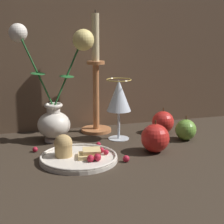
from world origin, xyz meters
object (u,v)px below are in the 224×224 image
Objects in this scene: wine_glass at (119,98)px; apple_near_glass at (163,122)px; plate_with_pastries at (76,155)px; vase at (55,98)px; candlestick at (96,88)px; apple_at_table_edge at (185,129)px; apple_beside_vase at (155,138)px.

wine_glass reaches higher than apple_near_glass.
wine_glass is at bearing 42.24° from plate_with_pastries.
apple_near_glass is at bearing -2.74° from vase.
wine_glass is (0.17, 0.15, 0.12)m from plate_with_pastries.
apple_near_glass is (0.35, -0.02, -0.10)m from vase.
wine_glass is at bearing -172.53° from apple_near_glass.
plate_with_pastries is 0.37m from apple_near_glass.
plate_with_pastries is 2.41× the size of apple_near_glass.
plate_with_pastries is 0.52× the size of candlestick.
vase is at bearing 96.29° from plate_with_pastries.
candlestick is at bearing 64.28° from plate_with_pastries.
vase reaches higher than wine_glass.
apple_at_table_edge is (0.19, -0.07, -0.10)m from wine_glass.
vase is 0.19m from wine_glass.
vase is 0.16m from candlestick.
apple_near_glass is (0.33, 0.17, 0.02)m from plate_with_pastries.
wine_glass is 0.48× the size of candlestick.
plate_with_pastries is 2.66× the size of apple_at_table_edge.
wine_glass reaches higher than apple_at_table_edge.
apple_beside_vase is (0.10, -0.25, -0.11)m from candlestick.
apple_near_glass is 1.10× the size of apple_at_table_edge.
wine_glass is 0.18m from apple_beside_vase.
apple_near_glass is at bearing 7.47° from wine_glass.
plate_with_pastries is at bearing -167.11° from apple_at_table_edge.
candlestick is (0.12, 0.25, 0.13)m from plate_with_pastries.
plate_with_pastries is at bearing -115.72° from candlestick.
vase is 1.88× the size of wine_glass.
candlestick is at bearing 144.22° from apple_at_table_edge.
plate_with_pastries is at bearing -137.76° from wine_glass.
apple_at_table_edge is (0.38, -0.11, -0.10)m from vase.
candlestick is at bearing 112.17° from apple_beside_vase.
apple_beside_vase is 1.09× the size of apple_near_glass.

